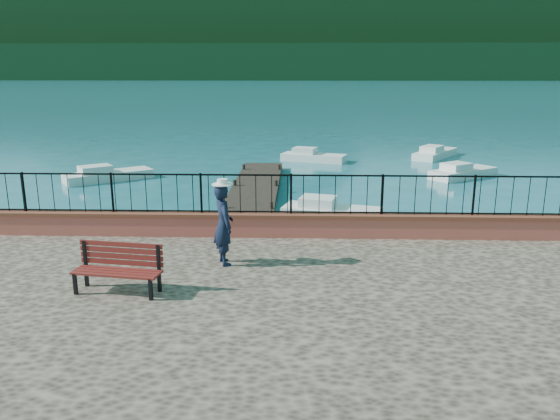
# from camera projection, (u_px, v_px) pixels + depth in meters

# --- Properties ---
(ground) EXTENTS (2000.00, 2000.00, 0.00)m
(ground) POSITION_uv_depth(u_px,v_px,m) (304.00, 355.00, 10.22)
(ground) COLOR #19596B
(ground) RESTS_ON ground
(parapet) EXTENTS (28.00, 0.46, 0.58)m
(parapet) POSITION_uv_depth(u_px,v_px,m) (303.00, 225.00, 13.43)
(parapet) COLOR #C04645
(parapet) RESTS_ON promenade
(railing) EXTENTS (27.00, 0.05, 0.95)m
(railing) POSITION_uv_depth(u_px,v_px,m) (303.00, 195.00, 13.24)
(railing) COLOR black
(railing) RESTS_ON parapet
(dock) EXTENTS (2.00, 16.00, 0.30)m
(dock) POSITION_uv_depth(u_px,v_px,m) (251.00, 199.00, 21.86)
(dock) COLOR #2D231C
(dock) RESTS_ON ground
(far_forest) EXTENTS (900.00, 60.00, 18.00)m
(far_forest) POSITION_uv_depth(u_px,v_px,m) (299.00, 63.00, 298.34)
(far_forest) COLOR black
(far_forest) RESTS_ON ground
(foothills) EXTENTS (900.00, 120.00, 44.00)m
(foothills) POSITION_uv_depth(u_px,v_px,m) (299.00, 43.00, 353.17)
(foothills) COLOR black
(foothills) RESTS_ON ground
(companion_hill) EXTENTS (448.00, 384.00, 180.00)m
(companion_hill) POSITION_uv_depth(u_px,v_px,m) (519.00, 75.00, 545.02)
(companion_hill) COLOR #142D23
(companion_hill) RESTS_ON ground
(park_bench) EXTENTS (1.69, 0.77, 0.90)m
(park_bench) POSITION_uv_depth(u_px,v_px,m) (118.00, 278.00, 10.03)
(park_bench) COLOR black
(park_bench) RESTS_ON promenade
(person) EXTENTS (0.62, 0.73, 1.71)m
(person) POSITION_uv_depth(u_px,v_px,m) (224.00, 225.00, 11.39)
(person) COLOR black
(person) RESTS_ON promenade
(hat) EXTENTS (0.44, 0.44, 0.12)m
(hat) POSITION_uv_depth(u_px,v_px,m) (222.00, 182.00, 11.16)
(hat) COLOR white
(hat) RESTS_ON person
(boat_0) EXTENTS (3.98, 1.75, 0.80)m
(boat_0) POSITION_uv_depth(u_px,v_px,m) (162.00, 231.00, 16.76)
(boat_0) COLOR silver
(boat_0) RESTS_ON ground
(boat_1) EXTENTS (3.70, 2.17, 0.80)m
(boat_1) POSITION_uv_depth(u_px,v_px,m) (332.00, 208.00, 19.48)
(boat_1) COLOR silver
(boat_1) RESTS_ON ground
(boat_2) EXTENTS (3.79, 3.21, 0.80)m
(boat_2) POSITION_uv_depth(u_px,v_px,m) (463.00, 169.00, 27.04)
(boat_2) COLOR silver
(boat_2) RESTS_ON ground
(boat_3) EXTENTS (4.07, 3.50, 0.80)m
(boat_3) POSITION_uv_depth(u_px,v_px,m) (108.00, 172.00, 26.34)
(boat_3) COLOR silver
(boat_3) RESTS_ON ground
(boat_4) EXTENTS (3.93, 2.42, 0.80)m
(boat_4) POSITION_uv_depth(u_px,v_px,m) (314.00, 154.00, 31.86)
(boat_4) COLOR silver
(boat_4) RESTS_ON ground
(boat_5) EXTENTS (3.44, 4.18, 0.80)m
(boat_5) POSITION_uv_depth(u_px,v_px,m) (436.00, 151.00, 33.25)
(boat_5) COLOR silver
(boat_5) RESTS_ON ground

